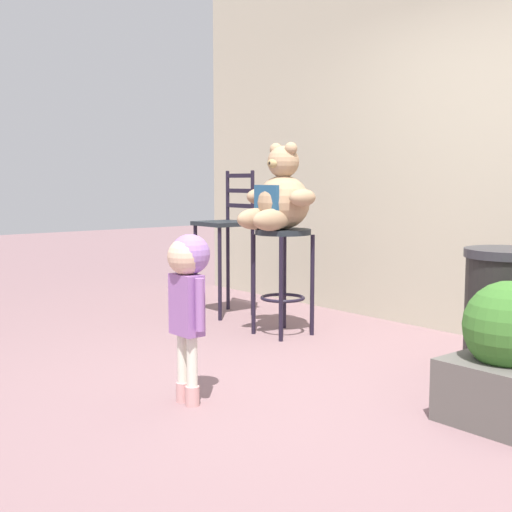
{
  "coord_description": "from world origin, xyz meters",
  "views": [
    {
      "loc": [
        2.5,
        -2.53,
        1.15
      ],
      "look_at": [
        -0.79,
        0.19,
        0.67
      ],
      "focal_mm": 47.61,
      "sensor_mm": 36.0,
      "label": 1
    }
  ],
  "objects_px": {
    "teddy_bear": "(280,198)",
    "child_walking": "(188,281)",
    "planter_with_shrub": "(508,359)",
    "trash_bin": "(506,315)",
    "bar_stool_with_teddy": "(283,259)",
    "bar_chair_empty": "(227,232)"
  },
  "relations": [
    {
      "from": "teddy_bear",
      "to": "bar_chair_empty",
      "type": "bearing_deg",
      "value": 168.64
    },
    {
      "from": "trash_bin",
      "to": "child_walking",
      "type": "bearing_deg",
      "value": -116.75
    },
    {
      "from": "teddy_bear",
      "to": "planter_with_shrub",
      "type": "bearing_deg",
      "value": -10.63
    },
    {
      "from": "bar_chair_empty",
      "to": "teddy_bear",
      "type": "bearing_deg",
      "value": -11.36
    },
    {
      "from": "planter_with_shrub",
      "to": "trash_bin",
      "type": "bearing_deg",
      "value": 121.41
    },
    {
      "from": "trash_bin",
      "to": "teddy_bear",
      "type": "bearing_deg",
      "value": -172.32
    },
    {
      "from": "bar_stool_with_teddy",
      "to": "planter_with_shrub",
      "type": "height_order",
      "value": "bar_stool_with_teddy"
    },
    {
      "from": "trash_bin",
      "to": "planter_with_shrub",
      "type": "relative_size",
      "value": 1.12
    },
    {
      "from": "bar_stool_with_teddy",
      "to": "teddy_bear",
      "type": "bearing_deg",
      "value": -90.0
    },
    {
      "from": "child_walking",
      "to": "bar_chair_empty",
      "type": "bearing_deg",
      "value": 55.23
    },
    {
      "from": "bar_stool_with_teddy",
      "to": "trash_bin",
      "type": "height_order",
      "value": "bar_stool_with_teddy"
    },
    {
      "from": "teddy_bear",
      "to": "trash_bin",
      "type": "bearing_deg",
      "value": 7.68
    },
    {
      "from": "teddy_bear",
      "to": "trash_bin",
      "type": "height_order",
      "value": "teddy_bear"
    },
    {
      "from": "teddy_bear",
      "to": "planter_with_shrub",
      "type": "height_order",
      "value": "teddy_bear"
    },
    {
      "from": "bar_chair_empty",
      "to": "planter_with_shrub",
      "type": "bearing_deg",
      "value": -10.85
    },
    {
      "from": "teddy_bear",
      "to": "trash_bin",
      "type": "xyz_separation_m",
      "value": [
        1.69,
        0.23,
        -0.64
      ]
    },
    {
      "from": "teddy_bear",
      "to": "bar_chair_empty",
      "type": "height_order",
      "value": "teddy_bear"
    },
    {
      "from": "bar_stool_with_teddy",
      "to": "teddy_bear",
      "type": "distance_m",
      "value": 0.45
    },
    {
      "from": "child_walking",
      "to": "planter_with_shrub",
      "type": "bearing_deg",
      "value": -42.74
    },
    {
      "from": "bar_stool_with_teddy",
      "to": "trash_bin",
      "type": "xyz_separation_m",
      "value": [
        1.69,
        0.2,
        -0.18
      ]
    },
    {
      "from": "teddy_bear",
      "to": "child_walking",
      "type": "relative_size",
      "value": 0.72
    },
    {
      "from": "bar_stool_with_teddy",
      "to": "trash_bin",
      "type": "distance_m",
      "value": 1.71
    }
  ]
}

